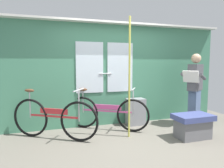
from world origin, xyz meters
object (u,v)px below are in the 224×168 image
at_px(bicycle_leaning_behind, 54,118).
at_px(passenger_reading_newspaper, 195,88).
at_px(bicycle_near_door, 107,113).
at_px(trash_bin_by_wall, 135,112).
at_px(handrail_pole, 129,78).
at_px(bench_seat_corner, 193,125).

distance_m(bicycle_leaning_behind, passenger_reading_newspaper, 3.13).
distance_m(bicycle_near_door, passenger_reading_newspaper, 2.08).
relative_size(passenger_reading_newspaper, trash_bin_by_wall, 2.69).
xyz_separation_m(bicycle_near_door, handrail_pole, (0.28, -0.54, 0.76)).
bearing_deg(passenger_reading_newspaper, trash_bin_by_wall, -48.29).
bearing_deg(trash_bin_by_wall, passenger_reading_newspaper, -17.44).
relative_size(passenger_reading_newspaper, handrail_pole, 0.72).
bearing_deg(bicycle_near_door, trash_bin_by_wall, 44.41).
xyz_separation_m(passenger_reading_newspaper, trash_bin_by_wall, (-1.28, 0.40, -0.55)).
xyz_separation_m(trash_bin_by_wall, bench_seat_corner, (0.66, -1.12, -0.06)).
distance_m(bicycle_near_door, handrail_pole, 0.98).
height_order(passenger_reading_newspaper, trash_bin_by_wall, passenger_reading_newspaper).
xyz_separation_m(bicycle_leaning_behind, handrail_pole, (1.37, -0.33, 0.74)).
distance_m(bicycle_leaning_behind, bench_seat_corner, 2.59).
xyz_separation_m(trash_bin_by_wall, handrail_pole, (-0.45, -0.70, 0.83)).
height_order(trash_bin_by_wall, bench_seat_corner, trash_bin_by_wall).
xyz_separation_m(bicycle_leaning_behind, passenger_reading_newspaper, (3.09, -0.03, 0.46)).
distance_m(handrail_pole, bench_seat_corner, 1.48).
height_order(bicycle_near_door, trash_bin_by_wall, bicycle_near_door).
height_order(bicycle_leaning_behind, trash_bin_by_wall, bicycle_leaning_behind).
xyz_separation_m(bicycle_near_door, trash_bin_by_wall, (0.73, 0.16, -0.07)).
bearing_deg(bicycle_leaning_behind, handrail_pole, 18.91).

